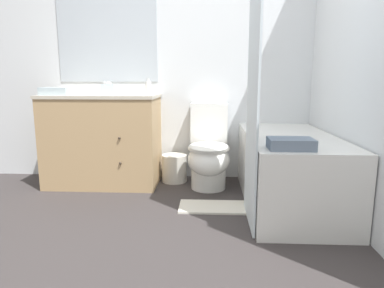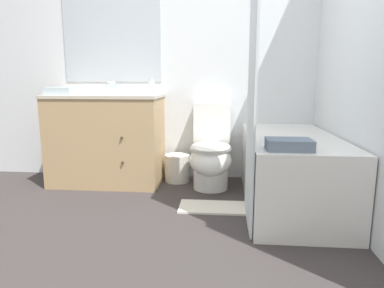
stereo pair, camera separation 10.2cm
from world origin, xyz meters
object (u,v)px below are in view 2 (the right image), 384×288
at_px(tissue_box, 113,89).
at_px(toilet, 211,154).
at_px(wastebasket, 177,168).
at_px(soap_dispenser, 151,87).
at_px(bath_mat, 214,207).
at_px(bathtub, 290,170).
at_px(hand_towel_folded, 59,91).
at_px(vanity_cabinet, 107,138).
at_px(sink_faucet, 112,90).
at_px(bath_towel_folded, 289,144).

bearing_deg(tissue_box, toilet, -6.07).
xyz_separation_m(wastebasket, tissue_box, (-0.62, -0.07, 0.79)).
xyz_separation_m(toilet, soap_dispenser, (-0.58, 0.12, 0.62)).
bearing_deg(soap_dispenser, bath_mat, -46.29).
height_order(bathtub, tissue_box, tissue_box).
height_order(wastebasket, hand_towel_folded, hand_towel_folded).
bearing_deg(bath_mat, soap_dispenser, 133.71).
xyz_separation_m(vanity_cabinet, wastebasket, (0.69, 0.10, -0.31)).
distance_m(bathtub, wastebasket, 1.17).
xyz_separation_m(toilet, bathtub, (0.66, -0.38, -0.04)).
bearing_deg(tissue_box, vanity_cabinet, -161.80).
relative_size(sink_faucet, bath_mat, 0.25).
bearing_deg(bathtub, bath_mat, -165.46).
distance_m(wastebasket, bath_towel_folded, 1.52).
bearing_deg(soap_dispenser, bathtub, -22.09).
bearing_deg(tissue_box, sink_faucet, 111.49).
relative_size(toilet, hand_towel_folded, 3.10).
relative_size(vanity_cabinet, wastebasket, 3.93).
bearing_deg(toilet, bathtub, -30.11).
xyz_separation_m(tissue_box, bath_towel_folded, (1.49, -1.07, -0.32)).
relative_size(soap_dispenser, bath_mat, 0.27).
bearing_deg(sink_faucet, wastebasket, -8.65).
bearing_deg(bath_towel_folded, hand_towel_folded, 155.69).
distance_m(vanity_cabinet, bath_towel_folded, 1.89).
relative_size(wastebasket, hand_towel_folded, 1.08).
height_order(soap_dispenser, bath_mat, soap_dispenser).
relative_size(wastebasket, soap_dispenser, 1.78).
bearing_deg(toilet, sink_faucet, 164.81).
relative_size(toilet, tissue_box, 6.38).
bearing_deg(vanity_cabinet, hand_towel_folded, -154.91).
bearing_deg(sink_faucet, bathtub, -21.41).
bearing_deg(wastebasket, vanity_cabinet, -171.96).
distance_m(toilet, bath_towel_folded, 1.14).
height_order(toilet, wastebasket, toilet).
bearing_deg(bath_towel_folded, bathtub, 77.41).
xyz_separation_m(tissue_box, soap_dispenser, (0.38, 0.02, 0.02)).
distance_m(toilet, tissue_box, 1.14).
bearing_deg(bath_towel_folded, sink_faucet, 141.34).
bearing_deg(soap_dispenser, bath_towel_folded, -44.41).
distance_m(tissue_box, hand_towel_folded, 0.49).
bearing_deg(tissue_box, bathtub, -16.67).
relative_size(vanity_cabinet, sink_faucet, 7.62).
bearing_deg(bath_towel_folded, toilet, 118.70).
bearing_deg(soap_dispenser, wastebasket, 13.01).
relative_size(wastebasket, bath_towel_folded, 0.96).
xyz_separation_m(bath_towel_folded, bath_mat, (-0.48, 0.43, -0.61)).
bearing_deg(bathtub, vanity_cabinet, 164.70).
xyz_separation_m(soap_dispenser, hand_towel_folded, (-0.82, -0.22, -0.03)).
bearing_deg(bathtub, bath_towel_folded, -102.59).
distance_m(tissue_box, soap_dispenser, 0.38).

